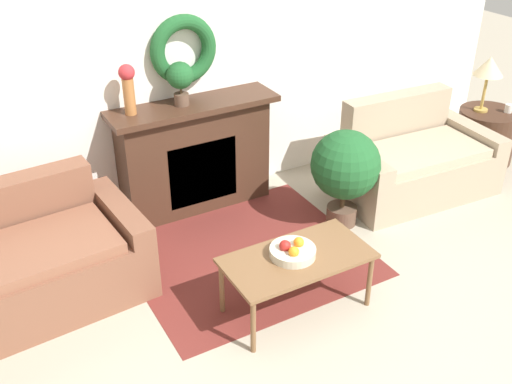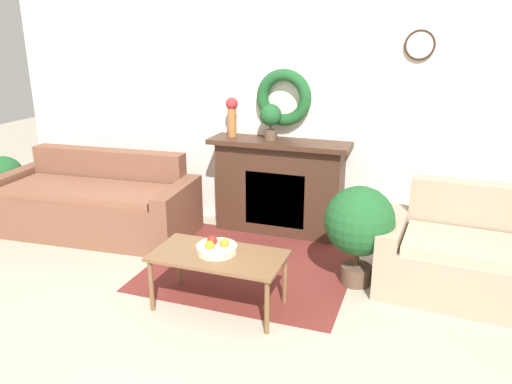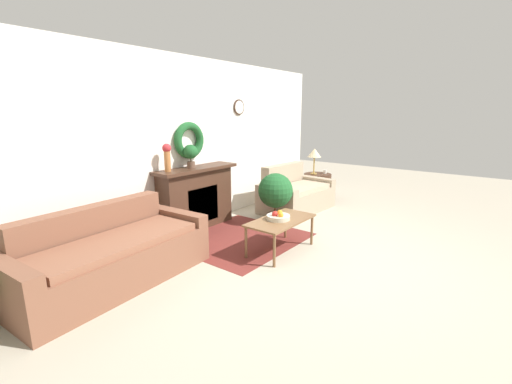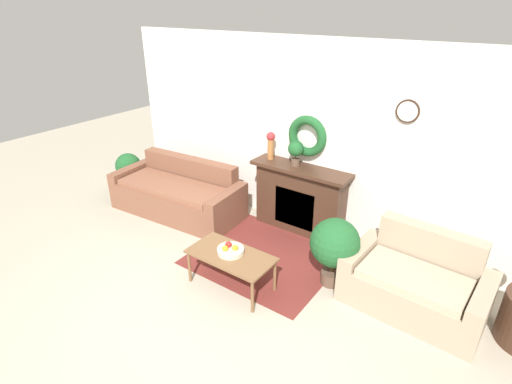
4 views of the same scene
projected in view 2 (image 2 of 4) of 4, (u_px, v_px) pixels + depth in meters
ground_plane at (189, 367)px, 3.21m from camera, size 16.00×16.00×0.00m
floor_rug at (251, 266)px, 4.57m from camera, size 1.80×1.62×0.01m
wall_back at (298, 103)px, 5.10m from camera, size 6.80×0.18×2.70m
fireplace at (279, 186)px, 5.22m from camera, size 1.45×0.41×1.00m
couch_left at (95, 204)px, 5.30m from camera, size 2.17×1.06×0.82m
loveseat_right at (473, 259)px, 4.05m from camera, size 1.51×0.94×0.86m
coffee_table at (218, 260)px, 3.79m from camera, size 1.01×0.52×0.45m
fruit_bowl at (216, 248)px, 3.80m from camera, size 0.31×0.31×0.12m
vase_on_mantel_left at (232, 114)px, 5.17m from camera, size 0.13×0.13×0.41m
potted_plant_on_mantel at (271, 117)px, 5.02m from camera, size 0.22×0.22×0.36m
potted_plant_floor_by_couch at (4, 178)px, 5.72m from camera, size 0.44×0.44×0.70m
potted_plant_floor_by_loveseat at (359, 224)px, 4.11m from camera, size 0.58×0.58×0.86m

